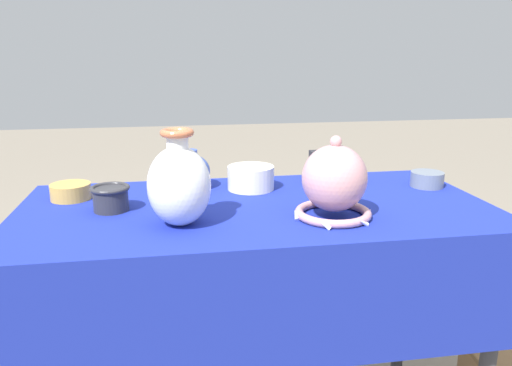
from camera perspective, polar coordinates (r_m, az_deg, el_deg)
display_table at (r=1.41m, az=0.13°, el=-6.24°), size 1.32×0.64×0.79m
vase_tall_bulbous at (r=1.23m, az=-8.78°, el=-0.11°), size 0.16×0.16×0.24m
vase_dome_bell at (r=1.29m, az=8.93°, el=-0.06°), size 0.21×0.20×0.22m
mosaic_tile_box at (r=1.66m, az=8.40°, el=1.85°), size 0.12×0.10×0.10m
pot_squat_ivory at (r=1.55m, az=-0.60°, el=0.61°), size 0.14×0.14×0.07m
cup_wide_charcoal at (r=1.40m, az=-16.28°, el=-1.56°), size 0.11×0.11×0.07m
pot_squat_slate at (r=1.68m, az=18.96°, el=0.41°), size 0.10×0.10×0.05m
pot_squat_ochre at (r=1.55m, az=-20.41°, el=-0.91°), size 0.12×0.12×0.05m
jar_round_cobalt at (r=1.57m, az=-7.52°, el=1.38°), size 0.12×0.12×0.12m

